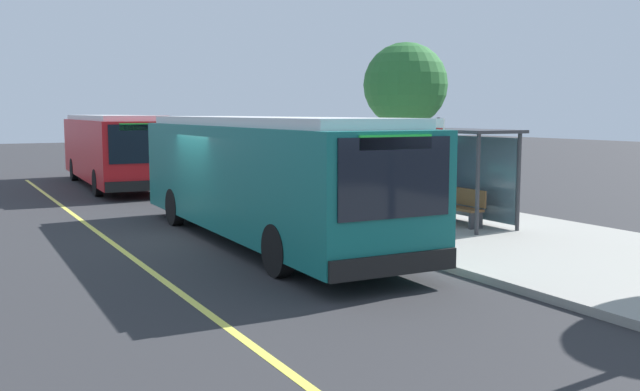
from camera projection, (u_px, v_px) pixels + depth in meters
name	position (u px, v px, depth m)	size (l,w,h in m)	color
ground_plane	(204.00, 236.00, 17.56)	(120.00, 120.00, 0.00)	#2B2B2D
sidewalk_curb	(402.00, 216.00, 20.39)	(44.00, 6.40, 0.15)	gray
lane_stripe_center	(113.00, 244.00, 16.52)	(36.00, 0.14, 0.01)	#E0D64C
transit_bus_main	(263.00, 174.00, 16.64)	(11.40, 2.78, 2.95)	#146B66
transit_bus_second	(113.00, 147.00, 29.35)	(11.31, 3.05, 2.95)	red
bus_shelter	(464.00, 157.00, 18.38)	(2.90, 1.60, 2.48)	#333338
waiting_bench	(460.00, 206.00, 18.36)	(1.60, 0.48, 0.95)	brown
route_sign_post	(437.00, 164.00, 15.08)	(0.44, 0.08, 2.80)	#333338
street_tree_upstreet	(405.00, 86.00, 23.65)	(2.82, 2.82, 5.24)	brown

